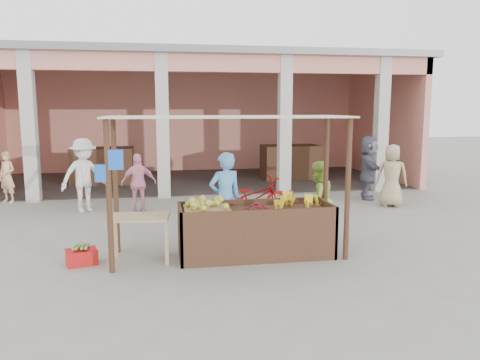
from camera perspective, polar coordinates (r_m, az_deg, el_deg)
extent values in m
plane|color=slate|center=(8.08, -1.64, -9.36)|extent=(60.00, 60.00, 0.00)
cube|color=tan|center=(19.04, -6.46, 7.18)|extent=(14.00, 0.20, 4.00)
cube|color=tan|center=(17.97, 16.81, 6.77)|extent=(0.20, 6.00, 4.00)
cube|color=tan|center=(13.35, -5.18, 14.05)|extent=(14.00, 0.30, 0.50)
cube|color=slate|center=(16.22, -6.00, 14.34)|extent=(14.40, 6.40, 0.20)
cube|color=beige|center=(13.70, -24.28, 5.86)|extent=(0.35, 0.35, 4.00)
cube|color=beige|center=(13.26, -9.41, 6.44)|extent=(0.35, 0.35, 4.00)
cube|color=beige|center=(13.73, 5.45, 6.59)|extent=(0.35, 0.35, 4.00)
cube|color=beige|center=(14.79, 16.82, 6.41)|extent=(0.35, 0.35, 4.00)
cube|color=#492D1D|center=(16.33, -16.37, 1.69)|extent=(2.00, 1.20, 1.20)
cube|color=#492D1D|center=(16.84, 6.17, 2.20)|extent=(2.00, 1.20, 1.20)
cube|color=#492D1D|center=(8.04, 1.90, -6.46)|extent=(2.60, 0.95, 0.80)
cylinder|color=#492D1D|center=(7.32, -15.67, -2.09)|extent=(0.09, 0.09, 2.35)
cylinder|color=#492D1D|center=(7.87, 13.00, -1.24)|extent=(0.09, 0.09, 2.35)
cylinder|color=#492D1D|center=(8.35, -14.93, -0.75)|extent=(0.09, 0.09, 2.35)
cylinder|color=#492D1D|center=(8.84, 10.40, -0.08)|extent=(0.09, 0.09, 2.35)
cube|color=beige|center=(7.76, -1.43, 7.71)|extent=(4.00, 1.35, 0.03)
cube|color=blue|center=(7.23, -14.91, 2.41)|extent=(0.22, 0.08, 0.30)
cube|color=blue|center=(7.27, -16.58, 0.80)|extent=(0.18, 0.07, 0.26)
cube|color=olive|center=(7.86, -4.07, -3.61)|extent=(0.76, 0.66, 0.06)
ellipsoid|color=gold|center=(7.84, -4.07, -2.89)|extent=(0.65, 0.57, 0.14)
ellipsoid|color=maroon|center=(7.88, 2.01, -3.25)|extent=(0.46, 0.38, 0.15)
cube|color=tan|center=(7.85, -12.12, -4.44)|extent=(1.00, 0.72, 0.04)
cube|color=tan|center=(7.72, -15.28, -7.71)|extent=(0.06, 0.06, 0.73)
cube|color=tan|center=(7.68, -8.93, -7.59)|extent=(0.06, 0.06, 0.73)
cube|color=tan|center=(8.23, -14.92, -6.67)|extent=(0.06, 0.06, 0.73)
cube|color=tan|center=(8.19, -8.98, -6.56)|extent=(0.06, 0.06, 0.73)
cube|color=#B41413|center=(8.10, -18.75, -8.87)|extent=(0.55, 0.46, 0.25)
ellipsoid|color=maroon|center=(13.58, 5.00, -0.70)|extent=(0.42, 0.42, 0.57)
ellipsoid|color=maroon|center=(13.71, 6.30, -0.63)|extent=(0.42, 0.42, 0.57)
imported|color=#5AA7ED|center=(8.63, -1.83, -1.89)|extent=(0.80, 0.67, 1.83)
imported|color=#95C13E|center=(9.13, 9.43, -2.19)|extent=(0.89, 0.76, 1.59)
imported|color=#8E0405|center=(10.67, 1.68, -2.12)|extent=(1.11, 2.01, 1.00)
imported|color=silver|center=(11.95, -18.49, 0.89)|extent=(1.38, 1.16, 1.93)
imported|color=pink|center=(11.54, -12.26, -0.14)|extent=(0.95, 0.58, 1.53)
imported|color=tan|center=(12.57, 18.04, 0.92)|extent=(1.01, 0.85, 1.78)
imported|color=#525361|center=(13.43, 15.40, 1.68)|extent=(1.28, 1.85, 1.85)
imported|color=#E1B179|center=(13.95, -26.51, 0.45)|extent=(0.67, 0.62, 1.44)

